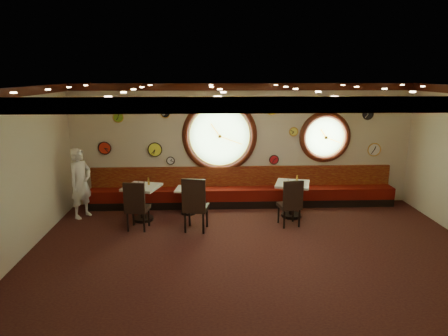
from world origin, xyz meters
TOP-DOWN VIEW (x-y plane):
  - floor at (0.00, 0.00)m, footprint 9.00×6.00m
  - ceiling at (0.00, 0.00)m, footprint 9.00×6.00m
  - wall_back at (0.00, 3.00)m, footprint 9.00×0.02m
  - wall_front at (0.00, -3.00)m, footprint 9.00×0.02m
  - wall_left at (-4.50, 0.00)m, footprint 0.02×6.00m
  - molding_back at (0.00, 2.95)m, footprint 9.00×0.10m
  - molding_front at (0.00, -2.95)m, footprint 9.00×0.10m
  - molding_left at (-4.45, 0.00)m, footprint 0.10×6.00m
  - banquette_base at (0.00, 2.72)m, footprint 8.00×0.55m
  - banquette_seat at (0.00, 2.72)m, footprint 8.00×0.55m
  - banquette_back at (0.00, 2.94)m, footprint 8.00×0.10m
  - porthole_left_glass at (-0.60, 3.00)m, footprint 1.66×0.02m
  - porthole_left_frame at (-0.60, 2.98)m, footprint 1.98×0.18m
  - porthole_left_ring at (-0.60, 2.95)m, footprint 1.61×0.03m
  - porthole_right_glass at (2.20, 3.00)m, footprint 1.10×0.02m
  - porthole_right_frame at (2.20, 2.98)m, footprint 1.38×0.18m
  - porthole_right_ring at (2.20, 2.95)m, footprint 1.09×0.03m
  - wall_clock_0 at (-1.90, 2.96)m, footprint 0.20×0.03m
  - wall_clock_1 at (1.35, 2.96)m, footprint 0.22×0.03m
  - wall_clock_2 at (-3.60, 2.96)m, footprint 0.32×0.03m
  - wall_clock_3 at (0.85, 2.96)m, footprint 0.24×0.03m
  - wall_clock_4 at (0.75, 2.96)m, footprint 0.30×0.03m
  - wall_clock_5 at (-2.30, 2.96)m, footprint 0.36×0.03m
  - wall_clock_6 at (3.55, 2.96)m, footprint 0.34×0.03m
  - wall_clock_7 at (-3.20, 2.96)m, footprint 0.26×0.03m
  - wall_clock_8 at (3.30, 2.96)m, footprint 0.28×0.03m
  - wall_clock_9 at (-2.00, 2.96)m, footprint 0.24×0.03m
  - table_a at (-2.49, 1.77)m, footprint 0.96×0.96m
  - table_b at (-1.42, 2.18)m, footprint 0.67×0.67m
  - table_c at (1.13, 1.84)m, footprint 0.97×0.97m
  - chair_a at (-2.52, 1.12)m, footprint 0.54×0.54m
  - chair_b at (-1.21, 0.98)m, footprint 0.61×0.61m
  - chair_c at (0.97, 1.20)m, footprint 0.54×0.54m
  - condiment_a_salt at (-2.58, 1.86)m, footprint 0.03×0.03m
  - condiment_b_salt at (-1.43, 2.24)m, footprint 0.03×0.03m
  - condiment_c_salt at (1.04, 1.93)m, footprint 0.03×0.03m
  - condiment_a_pepper at (-2.43, 1.77)m, footprint 0.04×0.04m
  - condiment_b_pepper at (-1.39, 2.14)m, footprint 0.04×0.04m
  - condiment_c_pepper at (1.20, 1.80)m, footprint 0.03×0.03m
  - condiment_a_bottle at (-2.34, 1.88)m, footprint 0.06×0.06m
  - condiment_b_bottle at (-1.31, 2.22)m, footprint 0.05×0.05m
  - condiment_c_bottle at (1.25, 1.89)m, footprint 0.05×0.05m
  - waiter at (-4.00, 2.06)m, footprint 0.68×0.75m

SIDE VIEW (x-z plane):
  - floor at x=0.00m, z-range 0.00..0.00m
  - banquette_base at x=0.00m, z-range 0.00..0.20m
  - banquette_seat at x=0.00m, z-range 0.20..0.50m
  - table_b at x=-1.42m, z-range 0.09..0.75m
  - table_a at x=-2.49m, z-range 0.11..0.96m
  - table_c at x=1.13m, z-range 0.11..0.98m
  - chair_c at x=0.97m, z-range 0.29..0.98m
  - chair_a at x=-2.52m, z-range 0.30..1.00m
  - condiment_b_salt at x=-1.43m, z-range 0.66..0.75m
  - condiment_b_pepper at x=-1.39m, z-range 0.66..0.76m
  - chair_b at x=-1.21m, z-range 0.33..1.10m
  - condiment_b_bottle at x=-1.31m, z-range 0.66..0.83m
  - banquette_back at x=0.00m, z-range 0.48..1.02m
  - waiter at x=-4.00m, z-range 0.00..1.72m
  - condiment_a_salt at x=-2.58m, z-range 0.85..0.95m
  - condiment_a_pepper at x=-2.43m, z-range 0.85..0.96m
  - condiment_c_pepper at x=1.20m, z-range 0.86..0.95m
  - condiment_c_salt at x=1.04m, z-range 0.86..0.96m
  - condiment_a_bottle at x=-2.34m, z-range 0.85..1.03m
  - condiment_c_bottle at x=1.25m, z-range 0.86..1.04m
  - wall_clock_0 at x=-1.90m, z-range 1.10..1.30m
  - wall_clock_3 at x=0.85m, z-range 1.08..1.32m
  - wall_clock_6 at x=3.55m, z-range 1.28..1.62m
  - wall_clock_5 at x=-2.30m, z-range 1.32..1.68m
  - wall_clock_2 at x=-3.60m, z-range 1.39..1.71m
  - wall_back at x=0.00m, z-range 0.00..3.20m
  - wall_front at x=0.00m, z-range 0.00..3.20m
  - wall_left at x=-4.50m, z-range 0.00..3.20m
  - porthole_right_ring at x=2.20m, z-range 1.26..2.34m
  - porthole_right_glass at x=2.20m, z-range 1.25..2.35m
  - porthole_right_frame at x=2.20m, z-range 1.11..2.49m
  - porthole_left_glass at x=-0.60m, z-range 1.02..2.68m
  - porthole_left_frame at x=-0.60m, z-range 0.86..2.84m
  - porthole_left_ring at x=-0.60m, z-range 1.04..2.66m
  - wall_clock_1 at x=1.35m, z-range 1.84..2.06m
  - wall_clock_7 at x=-3.20m, z-range 2.22..2.48m
  - wall_clock_8 at x=3.30m, z-range 2.26..2.54m
  - wall_clock_9 at x=-2.00m, z-range 2.33..2.57m
  - wall_clock_4 at x=0.75m, z-range 2.40..2.70m
  - molding_back at x=0.00m, z-range 3.02..3.20m
  - molding_front at x=0.00m, z-range 3.02..3.20m
  - molding_left at x=-4.45m, z-range 3.02..3.20m
  - ceiling at x=0.00m, z-range 3.19..3.21m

